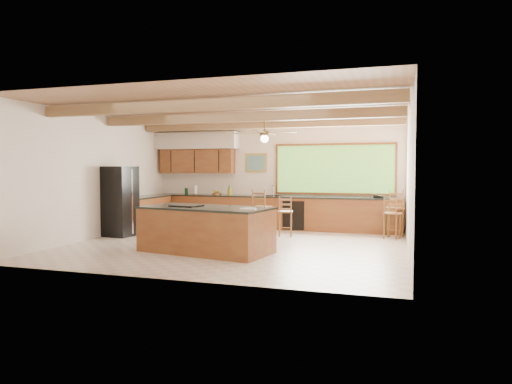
% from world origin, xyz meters
% --- Properties ---
extents(ground, '(7.20, 7.20, 0.00)m').
position_xyz_m(ground, '(0.00, 0.00, 0.00)').
color(ground, beige).
rests_on(ground, ground).
extents(room_shell, '(7.27, 6.54, 3.02)m').
position_xyz_m(room_shell, '(-0.17, 0.65, 2.21)').
color(room_shell, silver).
rests_on(room_shell, ground).
extents(counter_run, '(7.12, 3.10, 1.26)m').
position_xyz_m(counter_run, '(-0.82, 2.52, 0.46)').
color(counter_run, brown).
rests_on(counter_run, ground).
extents(island, '(2.81, 1.68, 0.94)m').
position_xyz_m(island, '(-0.30, -0.97, 0.46)').
color(island, brown).
rests_on(island, ground).
extents(refrigerator, '(0.74, 0.73, 1.74)m').
position_xyz_m(refrigerator, '(-3.22, 0.40, 0.87)').
color(refrigerator, black).
rests_on(refrigerator, ground).
extents(bar_stool_a, '(0.47, 0.47, 1.17)m').
position_xyz_m(bar_stool_a, '(0.10, 1.54, 0.70)').
color(bar_stool_a, brown).
rests_on(bar_stool_a, ground).
extents(bar_stool_b, '(0.43, 0.43, 1.02)m').
position_xyz_m(bar_stool_b, '(0.72, 1.55, 0.60)').
color(bar_stool_b, brown).
rests_on(bar_stool_b, ground).
extents(bar_stool_c, '(0.46, 0.46, 1.02)m').
position_xyz_m(bar_stool_c, '(3.26, 1.86, 0.60)').
color(bar_stool_c, brown).
rests_on(bar_stool_c, ground).
extents(bar_stool_d, '(0.52, 0.52, 1.17)m').
position_xyz_m(bar_stool_d, '(3.30, 2.39, 0.69)').
color(bar_stool_d, brown).
rests_on(bar_stool_d, ground).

